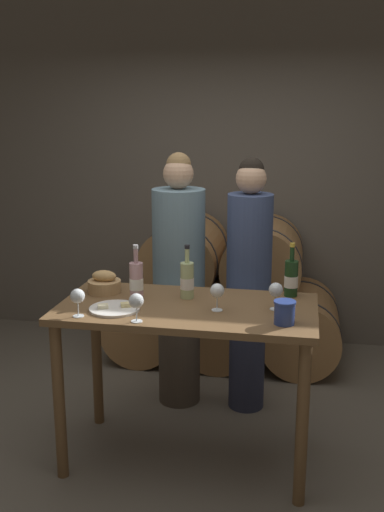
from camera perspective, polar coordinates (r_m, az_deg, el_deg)
The scene contains 16 objects.
ground_plane at distance 3.77m, azimuth -0.44°, elevation -18.65°, with size 10.00×10.00×0.00m, color #665E51.
stone_wall_back at distance 5.25m, azimuth 4.00°, elevation 9.19°, with size 10.00×0.12×3.20m.
barrel_stack at distance 4.93m, azimuth 3.04°, elevation -3.88°, with size 1.90×0.84×1.17m.
tasting_table at distance 3.40m, azimuth -0.46°, elevation -7.07°, with size 1.44×0.73×0.96m.
person_left at distance 4.08m, azimuth -1.25°, elevation -2.28°, with size 0.36×0.36×1.75m.
person_right at distance 4.01m, azimuth 5.42°, elevation -2.52°, with size 0.30×0.30×1.73m.
wine_bottle_red at distance 3.54m, azimuth 9.43°, elevation -2.09°, with size 0.08×0.08×0.32m.
wine_bottle_white at distance 3.46m, azimuth -0.47°, elevation -2.29°, with size 0.08×0.08×0.32m.
wine_bottle_rose at distance 3.46m, azimuth -5.32°, elevation -2.33°, with size 0.08×0.08×0.32m.
blue_crock at distance 3.09m, azimuth 8.81°, elevation -5.24°, with size 0.11×0.11×0.12m.
bread_basket at distance 3.62m, azimuth -8.35°, elevation -2.64°, with size 0.20×0.20×0.13m.
cheese_plate at distance 3.31m, azimuth -7.38°, elevation -4.97°, with size 0.28×0.28×0.04m.
wine_glass_far_left at distance 3.21m, azimuth -10.85°, elevation -3.83°, with size 0.08×0.08×0.15m.
wine_glass_left at distance 3.09m, azimuth -5.33°, elevation -4.34°, with size 0.08×0.08×0.15m.
wine_glass_center at distance 3.25m, azimuth 2.42°, elevation -3.37°, with size 0.08×0.08×0.15m.
wine_glass_right at distance 3.29m, azimuth 7.99°, elevation -3.26°, with size 0.08×0.08×0.15m.
Camera 1 is at (0.62, -3.12, 2.03)m, focal length 42.00 mm.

